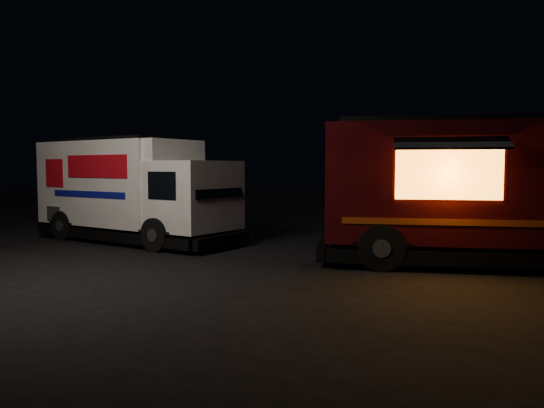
% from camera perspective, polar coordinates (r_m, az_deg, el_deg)
% --- Properties ---
extents(ground, '(80.00, 80.00, 0.00)m').
position_cam_1_polar(ground, '(12.90, -9.38, -5.92)').
color(ground, black).
rests_on(ground, ground).
extents(white_truck, '(7.05, 3.23, 3.08)m').
position_cam_1_polar(white_truck, '(16.20, -14.44, 1.50)').
color(white_truck, white).
rests_on(white_truck, ground).
extents(red_truck, '(7.52, 4.45, 3.30)m').
position_cam_1_polar(red_truck, '(12.81, 21.27, 1.21)').
color(red_truck, '#370A0A').
rests_on(red_truck, ground).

